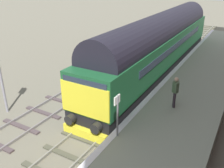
# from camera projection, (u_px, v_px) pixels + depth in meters

# --- Properties ---
(ground_plane) EXTENTS (140.00, 140.00, 0.00)m
(ground_plane) POSITION_uv_depth(u_px,v_px,m) (109.00, 116.00, 14.04)
(ground_plane) COLOR #676354
(ground_plane) RESTS_ON ground
(track_main) EXTENTS (2.50, 60.00, 0.15)m
(track_main) POSITION_uv_depth(u_px,v_px,m) (109.00, 115.00, 14.02)
(track_main) COLOR gray
(track_main) RESTS_ON ground
(track_adjacent_west) EXTENTS (2.50, 60.00, 0.15)m
(track_adjacent_west) POSITION_uv_depth(u_px,v_px,m) (62.00, 101.00, 15.59)
(track_adjacent_west) COLOR slate
(track_adjacent_west) RESTS_ON ground
(station_platform) EXTENTS (4.00, 44.00, 1.01)m
(station_platform) POSITION_uv_depth(u_px,v_px,m) (173.00, 126.00, 12.21)
(station_platform) COLOR gray
(station_platform) RESTS_ON ground
(diesel_locomotive) EXTENTS (2.74, 20.32, 4.68)m
(diesel_locomotive) POSITION_uv_depth(u_px,v_px,m) (160.00, 42.00, 19.12)
(diesel_locomotive) COLOR black
(diesel_locomotive) RESTS_ON ground
(platform_number_sign) EXTENTS (0.10, 0.44, 1.89)m
(platform_number_sign) POSITION_uv_depth(u_px,v_px,m) (117.00, 110.00, 10.18)
(platform_number_sign) COLOR slate
(platform_number_sign) RESTS_ON station_platform
(waiting_passenger) EXTENTS (0.44, 0.49, 1.64)m
(waiting_passenger) POSITION_uv_depth(u_px,v_px,m) (175.00, 89.00, 12.61)
(waiting_passenger) COLOR #362A34
(waiting_passenger) RESTS_ON station_platform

